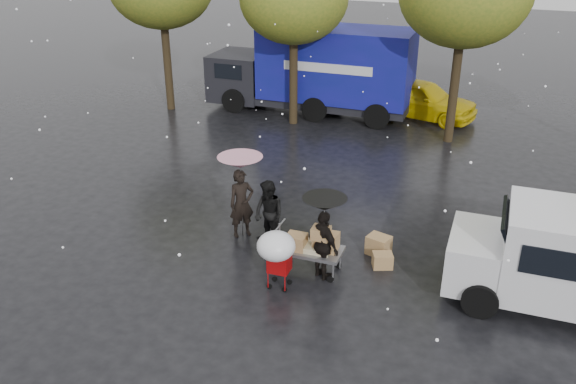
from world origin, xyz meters
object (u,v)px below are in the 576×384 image
(yellow_taxi, at_px, (420,99))
(blue_truck, at_px, (316,70))
(vendor_cart, at_px, (313,244))
(shopping_cart, at_px, (277,249))
(person_black, at_px, (323,245))
(person_pink, at_px, (242,204))

(yellow_taxi, bearing_deg, blue_truck, 116.54)
(vendor_cart, xyz_separation_m, shopping_cart, (-0.50, -1.03, 0.34))
(yellow_taxi, bearing_deg, vendor_cart, -167.17)
(vendor_cart, height_order, shopping_cart, shopping_cart)
(person_black, height_order, vendor_cart, person_black)
(vendor_cart, distance_m, shopping_cart, 1.20)
(vendor_cart, bearing_deg, blue_truck, 107.51)
(blue_truck, bearing_deg, person_pink, -82.35)
(blue_truck, bearing_deg, shopping_cart, -75.95)
(yellow_taxi, bearing_deg, person_black, -165.84)
(vendor_cart, distance_m, blue_truck, 12.28)
(person_pink, bearing_deg, vendor_cart, -68.81)
(person_pink, relative_size, yellow_taxi, 0.40)
(person_pink, xyz_separation_m, shopping_cart, (1.75, -2.07, 0.16))
(shopping_cart, bearing_deg, person_black, 47.48)
(yellow_taxi, bearing_deg, person_pink, -178.36)
(blue_truck, bearing_deg, vendor_cart, -72.49)
(vendor_cart, xyz_separation_m, yellow_taxi, (0.46, 12.52, 0.04))
(vendor_cart, bearing_deg, person_black, -30.20)
(person_pink, xyz_separation_m, blue_truck, (-1.43, 10.64, 0.85))
(blue_truck, xyz_separation_m, yellow_taxi, (4.15, 0.85, -0.99))
(vendor_cart, bearing_deg, person_pink, 155.38)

